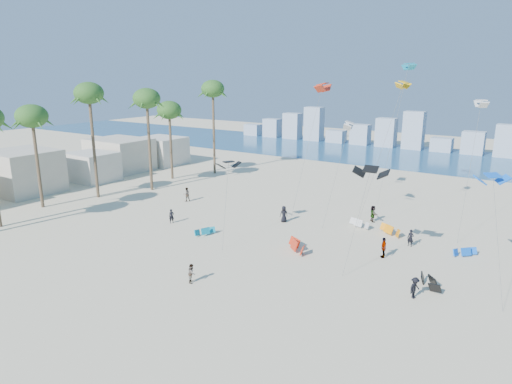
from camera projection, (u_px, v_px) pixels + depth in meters
The scene contains 10 objects.
ground at pixel (116, 282), 36.71m from camera, with size 220.00×220.00×0.00m, color beige.
ocean at pixel (392, 155), 94.65m from camera, with size 220.00×220.00×0.00m, color navy.
kitesurfer_near at pixel (172, 216), 50.96m from camera, with size 0.59×0.39×1.62m, color black.
kitesurfer_mid at pixel (192, 273), 36.43m from camera, with size 0.76×0.59×1.57m, color gray.
kitesurfers_far at pixel (324, 224), 47.93m from camera, with size 33.44×17.46×1.93m.
grounded_kites at pixel (352, 243), 43.93m from camera, with size 25.76×13.55×1.01m.
flying_kites at pixel (398, 116), 45.05m from camera, with size 33.03×28.81×18.18m.
palm_row at pixel (97, 107), 58.36m from camera, with size 9.23×44.80×15.49m.
beachfront_buildings at pixel (79, 164), 70.88m from camera, with size 11.50×43.00×6.00m.
distant_skyline at pixel (402, 134), 102.56m from camera, with size 85.00×3.00×8.40m.
Camera 1 is at (28.16, -21.69, 16.33)m, focal length 31.69 mm.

